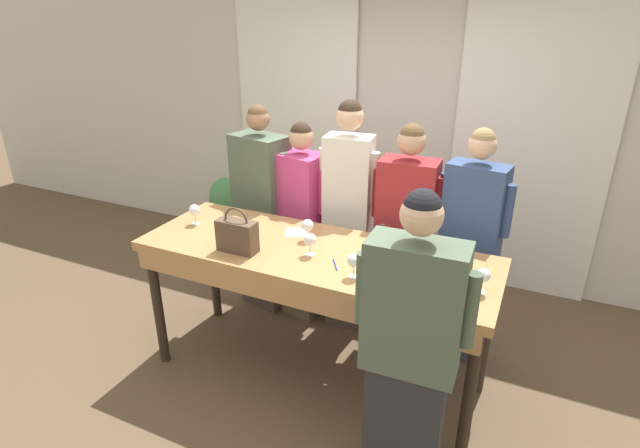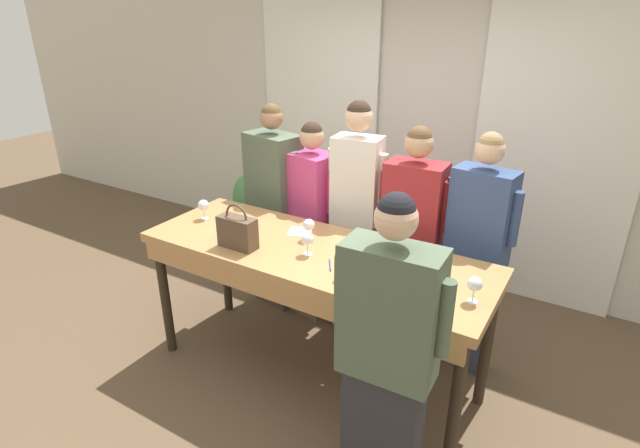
% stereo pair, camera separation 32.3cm
% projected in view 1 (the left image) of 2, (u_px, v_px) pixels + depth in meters
% --- Properties ---
extents(ground_plane, '(18.00, 18.00, 0.00)m').
position_uv_depth(ground_plane, '(315.00, 373.00, 3.62)').
color(ground_plane, brown).
extents(wall_back, '(12.00, 0.06, 2.80)m').
position_uv_depth(wall_back, '(405.00, 128.00, 4.71)').
color(wall_back, beige).
rests_on(wall_back, ground_plane).
extents(curtain_panel_left, '(1.29, 0.03, 2.69)m').
position_uv_depth(curtain_panel_left, '(296.00, 124.00, 5.11)').
color(curtain_panel_left, white).
rests_on(curtain_panel_left, ground_plane).
extents(curtain_panel_right, '(1.29, 0.03, 2.69)m').
position_uv_depth(curtain_panel_right, '(530.00, 148.00, 4.24)').
color(curtain_panel_right, white).
rests_on(curtain_panel_right, ground_plane).
extents(tasting_bar, '(2.34, 0.82, 1.00)m').
position_uv_depth(tasting_bar, '(313.00, 265.00, 3.24)').
color(tasting_bar, '#B27F4C').
rests_on(tasting_bar, ground_plane).
extents(wine_bottle, '(0.08, 0.08, 0.33)m').
position_uv_depth(wine_bottle, '(381.00, 258.00, 2.85)').
color(wine_bottle, black).
rests_on(wine_bottle, tasting_bar).
extents(handbag, '(0.26, 0.11, 0.30)m').
position_uv_depth(handbag, '(237.00, 235.00, 3.16)').
color(handbag, brown).
rests_on(handbag, tasting_bar).
extents(wine_glass_front_left, '(0.08, 0.08, 0.15)m').
position_uv_depth(wine_glass_front_left, '(483.00, 276.00, 2.70)').
color(wine_glass_front_left, white).
rests_on(wine_glass_front_left, tasting_bar).
extents(wine_glass_front_mid, '(0.08, 0.08, 0.15)m').
position_uv_depth(wine_glass_front_mid, '(354.00, 261.00, 2.85)').
color(wine_glass_front_mid, white).
rests_on(wine_glass_front_mid, tasting_bar).
extents(wine_glass_front_right, '(0.08, 0.08, 0.15)m').
position_uv_depth(wine_glass_front_right, '(393.00, 250.00, 2.98)').
color(wine_glass_front_right, white).
rests_on(wine_glass_front_right, tasting_bar).
extents(wine_glass_center_left, '(0.08, 0.08, 0.15)m').
position_uv_depth(wine_glass_center_left, '(310.00, 240.00, 3.11)').
color(wine_glass_center_left, white).
rests_on(wine_glass_center_left, tasting_bar).
extents(wine_glass_center_mid, '(0.08, 0.08, 0.15)m').
position_uv_depth(wine_glass_center_mid, '(195.00, 211.00, 3.57)').
color(wine_glass_center_mid, white).
rests_on(wine_glass_center_mid, tasting_bar).
extents(wine_glass_center_right, '(0.08, 0.08, 0.15)m').
position_uv_depth(wine_glass_center_right, '(307.00, 226.00, 3.32)').
color(wine_glass_center_right, white).
rests_on(wine_glass_center_right, tasting_bar).
extents(napkin, '(0.20, 0.20, 0.00)m').
position_uv_depth(napkin, '(297.00, 233.00, 3.46)').
color(napkin, white).
rests_on(napkin, tasting_bar).
extents(pen, '(0.08, 0.13, 0.01)m').
position_uv_depth(pen, '(335.00, 264.00, 3.03)').
color(pen, '#193399').
rests_on(pen, tasting_bar).
extents(guest_olive_jacket, '(0.57, 0.36, 1.76)m').
position_uv_depth(guest_olive_jacket, '(262.00, 211.00, 4.16)').
color(guest_olive_jacket, '#473833').
rests_on(guest_olive_jacket, ground_plane).
extents(guest_pink_top, '(0.48, 0.35, 1.66)m').
position_uv_depth(guest_pink_top, '(302.00, 223.00, 4.03)').
color(guest_pink_top, brown).
rests_on(guest_pink_top, ground_plane).
extents(guest_cream_sweater, '(0.47, 0.27, 1.86)m').
position_uv_depth(guest_cream_sweater, '(348.00, 216.00, 3.83)').
color(guest_cream_sweater, '#473833').
rests_on(guest_cream_sweater, ground_plane).
extents(guest_striped_shirt, '(0.52, 0.27, 1.73)m').
position_uv_depth(guest_striped_shirt, '(405.00, 238.00, 3.69)').
color(guest_striped_shirt, '#383D51').
rests_on(guest_striped_shirt, ground_plane).
extents(guest_navy_coat, '(0.51, 0.27, 1.74)m').
position_uv_depth(guest_navy_coat, '(469.00, 247.00, 3.50)').
color(guest_navy_coat, '#383D51').
rests_on(guest_navy_coat, ground_plane).
extents(host_pouring, '(0.56, 0.23, 1.75)m').
position_uv_depth(host_pouring, '(409.00, 358.00, 2.40)').
color(host_pouring, '#28282D').
rests_on(host_pouring, ground_plane).
extents(potted_plant, '(0.35, 0.35, 0.76)m').
position_uv_depth(potted_plant, '(226.00, 205.00, 5.49)').
color(potted_plant, '#935B3D').
rests_on(potted_plant, ground_plane).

